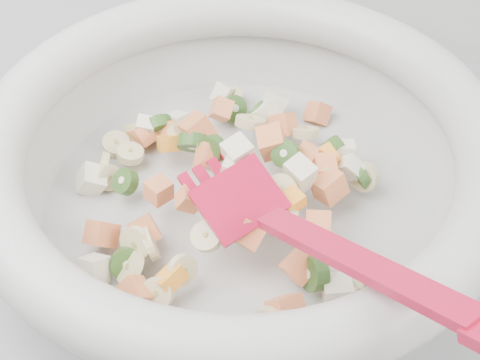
% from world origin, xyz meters
% --- Properties ---
extents(mixing_bowl, '(0.44, 0.43, 0.16)m').
position_xyz_m(mixing_bowl, '(0.03, 1.41, 0.97)').
color(mixing_bowl, '#BCBCBA').
rests_on(mixing_bowl, counter).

